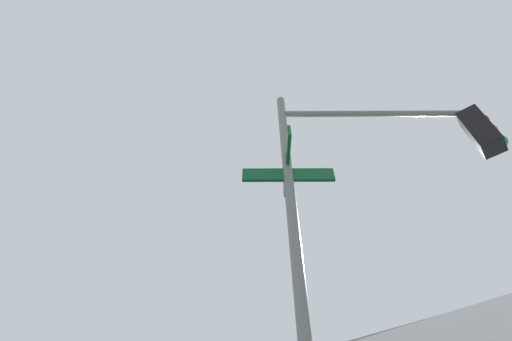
# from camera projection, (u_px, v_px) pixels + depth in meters

# --- Properties ---
(traffic_signal_near) EXTENTS (2.87, 2.20, 5.85)m
(traffic_signal_near) POSITION_uv_depth(u_px,v_px,m) (391.00, 173.00, 4.27)
(traffic_signal_near) COLOR slate
(traffic_signal_near) RESTS_ON ground_plane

